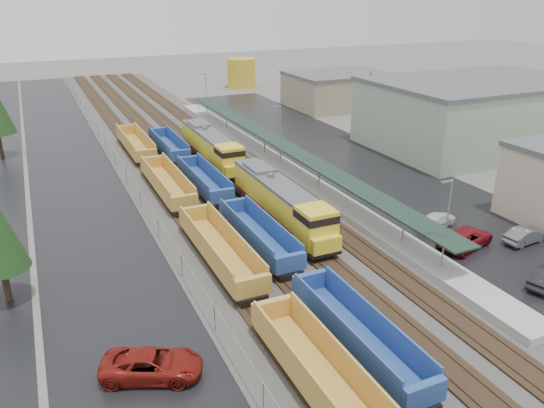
% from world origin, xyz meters
% --- Properties ---
extents(ballast_strip, '(20.00, 160.00, 0.08)m').
position_xyz_m(ballast_strip, '(0.00, 60.00, 0.04)').
color(ballast_strip, '#302D2B').
rests_on(ballast_strip, ground).
extents(trackbed, '(14.60, 160.00, 0.22)m').
position_xyz_m(trackbed, '(-0.00, 60.00, 0.16)').
color(trackbed, black).
rests_on(trackbed, ground).
extents(west_parking_lot, '(10.00, 160.00, 0.02)m').
position_xyz_m(west_parking_lot, '(-15.00, 60.00, 0.01)').
color(west_parking_lot, black).
rests_on(west_parking_lot, ground).
extents(east_commuter_lot, '(16.00, 100.00, 0.02)m').
position_xyz_m(east_commuter_lot, '(19.00, 50.00, 0.01)').
color(east_commuter_lot, black).
rests_on(east_commuter_lot, ground).
extents(station_platform, '(3.00, 80.00, 8.00)m').
position_xyz_m(station_platform, '(9.50, 50.01, 0.73)').
color(station_platform, '#9E9B93').
rests_on(station_platform, ground).
extents(chainlink_fence, '(0.08, 160.04, 2.02)m').
position_xyz_m(chainlink_fence, '(-9.50, 58.44, 1.61)').
color(chainlink_fence, gray).
rests_on(chainlink_fence, ground).
extents(industrial_buildings, '(32.52, 75.30, 9.50)m').
position_xyz_m(industrial_buildings, '(37.76, 45.85, 4.25)').
color(industrial_buildings, tan).
rests_on(industrial_buildings, ground).
extents(distant_hills, '(301.00, 140.00, 25.20)m').
position_xyz_m(distant_hills, '(44.79, 210.68, 0.00)').
color(distant_hills, '#515F4A').
rests_on(distant_hills, ground).
extents(tree_east, '(4.40, 4.40, 10.00)m').
position_xyz_m(tree_east, '(28.00, 58.00, 6.47)').
color(tree_east, '#332316').
rests_on(tree_east, ground).
extents(locomotive_lead, '(2.87, 18.91, 4.28)m').
position_xyz_m(locomotive_lead, '(2.00, 33.87, 2.30)').
color(locomotive_lead, black).
rests_on(locomotive_lead, ground).
extents(locomotive_trail, '(2.87, 18.91, 4.28)m').
position_xyz_m(locomotive_trail, '(2.00, 54.87, 2.30)').
color(locomotive_trail, black).
rests_on(locomotive_trail, ground).
extents(well_string_yellow, '(2.80, 85.69, 2.48)m').
position_xyz_m(well_string_yellow, '(-6.00, 29.04, 1.22)').
color(well_string_yellow, gold).
rests_on(well_string_yellow, ground).
extents(well_string_blue, '(2.69, 92.10, 2.39)m').
position_xyz_m(well_string_blue, '(-2.00, 22.38, 1.18)').
color(well_string_blue, navy).
rests_on(well_string_blue, ground).
extents(storage_tank, '(6.50, 6.50, 6.50)m').
position_xyz_m(storage_tank, '(27.11, 108.40, 3.25)').
color(storage_tank, gold).
rests_on(storage_tank, ground).
extents(parked_car_west_c, '(4.85, 6.50, 1.64)m').
position_xyz_m(parked_car_west_c, '(-14.26, 17.40, 0.82)').
color(parked_car_west_c, maroon).
rests_on(parked_car_west_c, ground).
extents(parked_car_east_b, '(4.25, 6.45, 1.65)m').
position_xyz_m(parked_car_east_b, '(14.77, 22.90, 0.82)').
color(parked_car_east_b, maroon).
rests_on(parked_car_east_b, ground).
extents(parked_car_east_c, '(3.57, 5.31, 1.43)m').
position_xyz_m(parked_car_east_c, '(15.26, 27.18, 0.71)').
color(parked_car_east_c, silver).
rests_on(parked_car_east_c, ground).
extents(parked_car_east_e, '(2.00, 4.57, 1.46)m').
position_xyz_m(parked_car_east_e, '(20.17, 21.22, 0.73)').
color(parked_car_east_e, '#545659').
rests_on(parked_car_east_e, ground).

